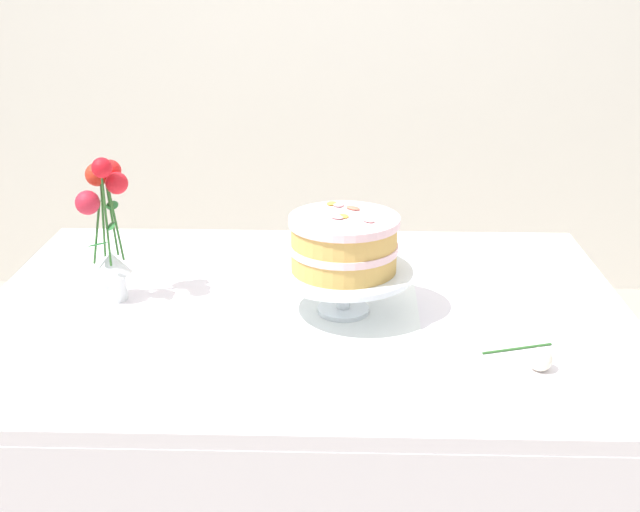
{
  "coord_description": "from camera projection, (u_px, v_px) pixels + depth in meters",
  "views": [
    {
      "loc": [
        0.08,
        -1.58,
        1.46
      ],
      "look_at": [
        0.03,
        -0.01,
        0.86
      ],
      "focal_mm": 44.93,
      "sensor_mm": 36.0,
      "label": 1
    }
  ],
  "objects": [
    {
      "name": "fallen_rose",
      "position": [
        539.0,
        359.0,
        1.46
      ],
      "size": [
        0.14,
        0.13,
        0.04
      ],
      "color": "#2D6028",
      "rests_on": "dining_table"
    },
    {
      "name": "linen_napkin",
      "position": [
        343.0,
        312.0,
        1.7
      ],
      "size": [
        0.33,
        0.33,
        0.0
      ],
      "primitive_type": "cube",
      "rotation": [
        0.0,
        0.0,
        -0.03
      ],
      "color": "white",
      "rests_on": "dining_table"
    },
    {
      "name": "flower_vase",
      "position": [
        107.0,
        230.0,
        1.71
      ],
      "size": [
        0.11,
        0.11,
        0.33
      ],
      "color": "silver",
      "rests_on": "dining_table"
    },
    {
      "name": "layer_cake",
      "position": [
        344.0,
        243.0,
        1.64
      ],
      "size": [
        0.23,
        0.23,
        0.12
      ],
      "color": "tan",
      "rests_on": "cake_stand"
    },
    {
      "name": "cake_stand",
      "position": [
        344.0,
        277.0,
        1.67
      ],
      "size": [
        0.29,
        0.29,
        0.1
      ],
      "color": "silver",
      "rests_on": "linen_napkin"
    },
    {
      "name": "dining_table",
      "position": [
        305.0,
        347.0,
        1.75
      ],
      "size": [
        1.4,
        1.0,
        0.74
      ],
      "color": "white",
      "rests_on": "ground"
    }
  ]
}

